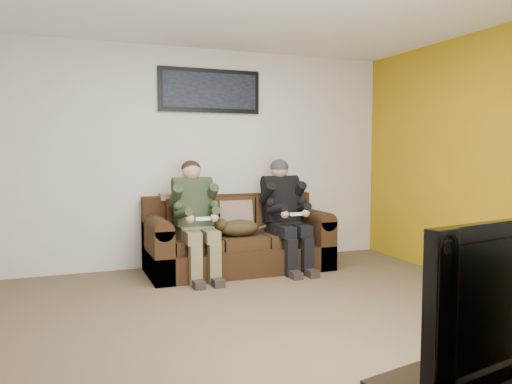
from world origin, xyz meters
name	(u,v)px	position (x,y,z in m)	size (l,w,h in m)	color
floor	(268,321)	(0.00, 0.00, 0.00)	(5.00, 5.00, 0.00)	brown
wall_back	(196,158)	(0.00, 2.25, 1.30)	(5.00, 5.00, 0.00)	beige
wall_front	(502,170)	(0.00, -2.25, 1.30)	(5.00, 5.00, 0.00)	beige
wall_right	(506,159)	(2.50, 0.00, 1.30)	(4.50, 4.50, 0.00)	beige
accent_wall_right	(505,159)	(2.49, 0.00, 1.30)	(4.50, 4.50, 0.00)	#AB8211
sofa	(237,241)	(0.36, 1.82, 0.32)	(2.09, 0.90, 0.85)	black
throw_pillow	(236,217)	(0.36, 1.86, 0.61)	(0.40, 0.11, 0.38)	#7F6453
throw_blanket	(178,196)	(-0.27, 2.09, 0.85)	(0.43, 0.21, 0.08)	#C3A88F
person_left	(195,212)	(-0.17, 1.65, 0.71)	(0.51, 0.87, 1.27)	#746848
person_right	(285,208)	(0.90, 1.65, 0.71)	(0.51, 0.86, 1.28)	black
cat	(237,228)	(0.31, 1.63, 0.52)	(0.66, 0.26, 0.24)	#4A3A1D
framed_poster	(210,91)	(0.16, 2.22, 2.10)	(1.25, 0.05, 0.52)	black
television	(493,291)	(0.30, -1.95, 0.74)	(1.20, 0.16, 0.69)	black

